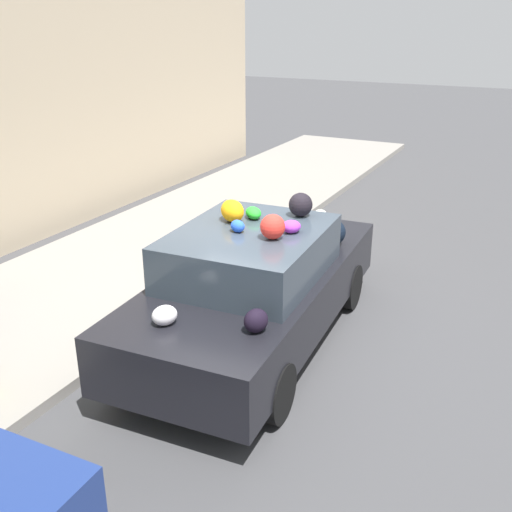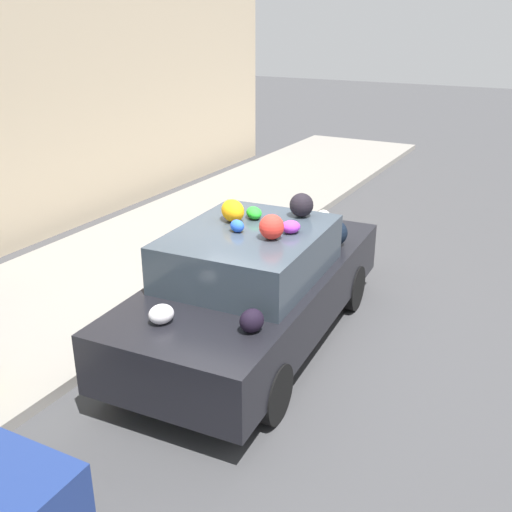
# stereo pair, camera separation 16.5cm
# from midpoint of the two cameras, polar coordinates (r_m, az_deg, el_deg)

# --- Properties ---
(ground_plane) EXTENTS (60.00, 60.00, 0.00)m
(ground_plane) POSITION_cam_midpoint_polar(r_m,az_deg,el_deg) (7.33, -1.38, -7.82)
(ground_plane) COLOR #424244
(sidewalk_curb) EXTENTS (24.00, 3.20, 0.13)m
(sidewalk_curb) POSITION_cam_midpoint_polar(r_m,az_deg,el_deg) (8.78, -17.13, -3.14)
(sidewalk_curb) COLOR gray
(sidewalk_curb) RESTS_ON ground
(art_car) EXTENTS (4.33, 1.98, 1.74)m
(art_car) POSITION_cam_midpoint_polar(r_m,az_deg,el_deg) (6.92, -0.75, -2.68)
(art_car) COLOR black
(art_car) RESTS_ON ground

